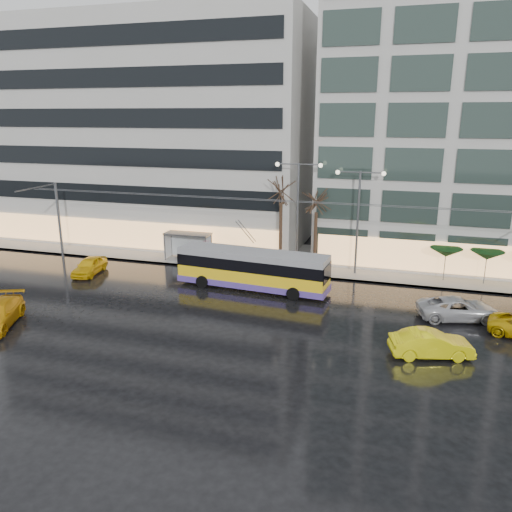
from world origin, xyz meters
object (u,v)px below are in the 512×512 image
at_px(trolleybus, 252,270).
at_px(bus_shelter, 185,240).
at_px(street_lamp_near, 298,201).
at_px(taxi_a, 89,266).

bearing_deg(trolleybus, bus_shelter, 145.28).
bearing_deg(street_lamp_near, bus_shelter, -179.37).
height_order(bus_shelter, street_lamp_near, street_lamp_near).
xyz_separation_m(trolleybus, street_lamp_near, (2.25, 5.75, 4.52)).
distance_m(trolleybus, taxi_a, 14.23).
relative_size(trolleybus, bus_shelter, 2.84).
bearing_deg(street_lamp_near, taxi_a, -159.62).
distance_m(trolleybus, street_lamp_near, 7.65).
relative_size(bus_shelter, street_lamp_near, 0.47).
bearing_deg(taxi_a, trolleybus, -6.86).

